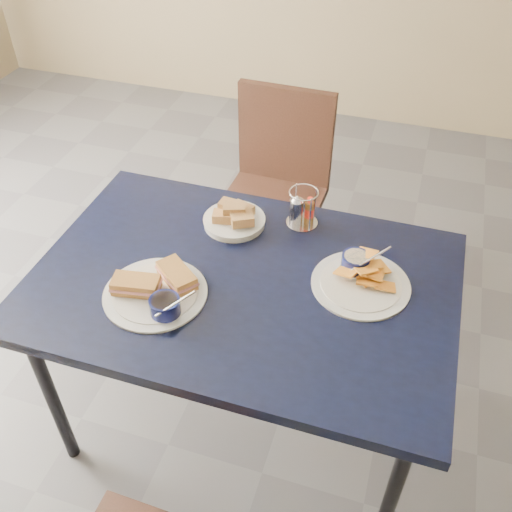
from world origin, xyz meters
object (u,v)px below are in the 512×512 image
(dining_table, at_px, (243,293))
(bread_basket, at_px, (234,218))
(chair_far, at_px, (277,178))
(sandwich_plate, at_px, (158,290))
(condiment_caddy, at_px, (301,210))
(plantain_plate, at_px, (360,276))

(dining_table, distance_m, bread_basket, 0.29)
(chair_far, height_order, bread_basket, chair_far)
(chair_far, height_order, sandwich_plate, chair_far)
(dining_table, bearing_deg, sandwich_plate, -147.01)
(bread_basket, bearing_deg, sandwich_plate, -104.88)
(sandwich_plate, relative_size, condiment_caddy, 2.37)
(dining_table, relative_size, chair_far, 1.43)
(bread_basket, bearing_deg, dining_table, -65.43)
(bread_basket, relative_size, condiment_caddy, 1.55)
(plantain_plate, relative_size, bread_basket, 1.44)
(chair_far, bearing_deg, bread_basket, -87.79)
(dining_table, distance_m, sandwich_plate, 0.28)
(chair_far, relative_size, condiment_caddy, 6.76)
(plantain_plate, xyz_separation_m, bread_basket, (-0.46, 0.15, 0.01))
(chair_far, height_order, condiment_caddy, chair_far)
(sandwich_plate, bearing_deg, condiment_caddy, 55.71)
(chair_far, xyz_separation_m, bread_basket, (0.02, -0.64, 0.25))
(chair_far, xyz_separation_m, condiment_caddy, (0.24, -0.57, 0.28))
(dining_table, relative_size, sandwich_plate, 4.07)
(sandwich_plate, bearing_deg, plantain_plate, 23.52)
(plantain_plate, distance_m, bread_basket, 0.49)
(sandwich_plate, distance_m, plantain_plate, 0.62)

